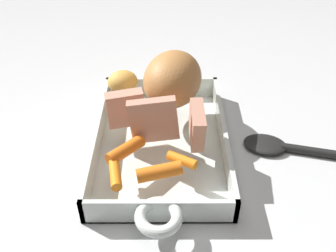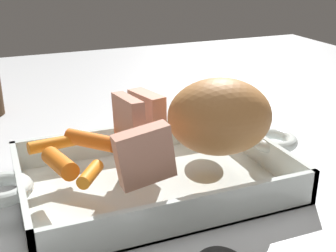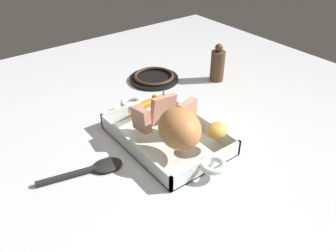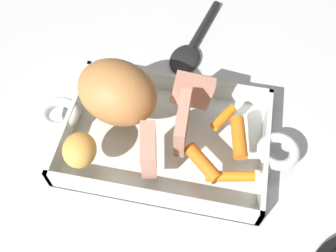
# 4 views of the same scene
# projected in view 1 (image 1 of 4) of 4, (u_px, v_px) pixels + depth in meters

# --- Properties ---
(ground_plane) EXTENTS (1.72, 1.72, 0.00)m
(ground_plane) POSITION_uv_depth(u_px,v_px,m) (161.00, 147.00, 0.68)
(ground_plane) COLOR silver
(roasting_dish) EXTENTS (0.43, 0.23, 0.05)m
(roasting_dish) POSITION_uv_depth(u_px,v_px,m) (161.00, 141.00, 0.68)
(roasting_dish) COLOR silver
(roasting_dish) RESTS_ON ground_plane
(pork_roast) EXTENTS (0.16, 0.14, 0.10)m
(pork_roast) POSITION_uv_depth(u_px,v_px,m) (173.00, 79.00, 0.69)
(pork_roast) COLOR #B3753F
(pork_roast) RESTS_ON roasting_dish
(roast_slice_thin) EXTENTS (0.02, 0.08, 0.08)m
(roast_slice_thin) POSITION_uv_depth(u_px,v_px,m) (154.00, 120.00, 0.61)
(roast_slice_thin) COLOR tan
(roast_slice_thin) RESTS_ON roasting_dish
(roast_slice_thick) EXTENTS (0.04, 0.07, 0.06)m
(roast_slice_thick) POSITION_uv_depth(u_px,v_px,m) (125.00, 109.00, 0.65)
(roast_slice_thick) COLOR tan
(roast_slice_thick) RESTS_ON roasting_dish
(roast_slice_outer) EXTENTS (0.07, 0.02, 0.07)m
(roast_slice_outer) POSITION_uv_depth(u_px,v_px,m) (197.00, 125.00, 0.61)
(roast_slice_outer) COLOR tan
(roast_slice_outer) RESTS_ON roasting_dish
(baby_carrot_southwest) EXTENTS (0.04, 0.05, 0.02)m
(baby_carrot_southwest) POSITION_uv_depth(u_px,v_px,m) (182.00, 160.00, 0.58)
(baby_carrot_southwest) COLOR orange
(baby_carrot_southwest) RESTS_ON roasting_dish
(baby_carrot_southeast) EXTENTS (0.06, 0.06, 0.02)m
(baby_carrot_southeast) POSITION_uv_depth(u_px,v_px,m) (126.00, 150.00, 0.60)
(baby_carrot_southeast) COLOR orange
(baby_carrot_southeast) RESTS_ON roasting_dish
(baby_carrot_center_right) EXTENTS (0.04, 0.07, 0.03)m
(baby_carrot_center_right) POSITION_uv_depth(u_px,v_px,m) (160.00, 172.00, 0.56)
(baby_carrot_center_right) COLOR orange
(baby_carrot_center_right) RESTS_ON roasting_dish
(baby_carrot_northeast) EXTENTS (0.07, 0.03, 0.02)m
(baby_carrot_northeast) POSITION_uv_depth(u_px,v_px,m) (115.00, 170.00, 0.57)
(baby_carrot_northeast) COLOR orange
(baby_carrot_northeast) RESTS_ON roasting_dish
(potato_whole) EXTENTS (0.06, 0.07, 0.04)m
(potato_whole) POSITION_uv_depth(u_px,v_px,m) (123.00, 82.00, 0.73)
(potato_whole) COLOR gold
(potato_whole) RESTS_ON roasting_dish
(serving_spoon) EXTENTS (0.08, 0.21, 0.02)m
(serving_spoon) POSITION_uv_depth(u_px,v_px,m) (286.00, 147.00, 0.67)
(serving_spoon) COLOR black
(serving_spoon) RESTS_ON ground_plane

